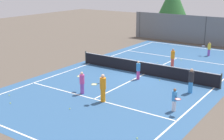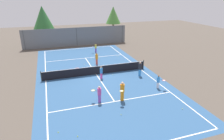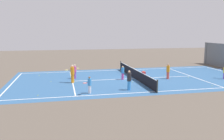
% 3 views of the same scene
% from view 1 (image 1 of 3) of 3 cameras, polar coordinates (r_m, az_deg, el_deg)
% --- Properties ---
extents(ground_plane, '(80.00, 80.00, 0.00)m').
position_cam_1_polar(ground_plane, '(24.57, 5.91, -0.78)').
color(ground_plane, brown).
extents(court_surface, '(13.00, 25.00, 0.01)m').
position_cam_1_polar(court_surface, '(24.57, 5.91, -0.78)').
color(court_surface, '#2D5684').
rests_on(court_surface, ground_plane).
extents(tennis_net, '(11.90, 0.10, 1.10)m').
position_cam_1_polar(tennis_net, '(24.43, 5.94, 0.36)').
color(tennis_net, '#333833').
rests_on(tennis_net, ground_plane).
extents(perimeter_fence, '(18.00, 0.12, 3.20)m').
position_cam_1_polar(perimeter_fence, '(36.84, 16.70, 6.91)').
color(perimeter_fence, slate).
rests_on(perimeter_fence, ground_plane).
extents(tree_1, '(3.63, 3.63, 6.74)m').
position_cam_1_polar(tree_1, '(40.66, 11.05, 12.51)').
color(tree_1, brown).
rests_on(tree_1, ground_plane).
extents(player_0, '(0.87, 0.54, 1.36)m').
position_cam_1_polar(player_0, '(31.63, 17.29, 3.75)').
color(player_0, purple).
rests_on(player_0, ground_plane).
extents(player_1, '(0.33, 0.33, 1.56)m').
position_cam_1_polar(player_1, '(26.85, 11.03, 2.24)').
color(player_1, '#E54C3F').
rests_on(player_1, ground_plane).
extents(player_2, '(0.68, 0.93, 1.74)m').
position_cam_1_polar(player_2, '(18.80, -1.69, -3.25)').
color(player_2, orange).
rests_on(player_2, ground_plane).
extents(player_3, '(0.75, 0.77, 1.35)m').
position_cam_1_polar(player_3, '(17.86, 11.35, -5.32)').
color(player_3, silver).
rests_on(player_3, ground_plane).
extents(player_4, '(0.30, 0.30, 1.39)m').
position_cam_1_polar(player_4, '(23.14, 4.82, 0.00)').
color(player_4, '#D14799').
rests_on(player_4, ground_plane).
extents(player_5, '(0.35, 0.35, 1.66)m').
position_cam_1_polar(player_5, '(20.88, 14.24, -1.88)').
color(player_5, '#388CD8').
rests_on(player_5, ground_plane).
extents(player_6, '(0.85, 0.70, 1.48)m').
position_cam_1_polar(player_6, '(20.23, -5.51, -2.27)').
color(player_6, purple).
rests_on(player_6, ground_plane).
extents(ball_crate, '(0.41, 0.37, 0.43)m').
position_cam_1_polar(ball_crate, '(26.82, 4.09, 1.13)').
color(ball_crate, red).
rests_on(ball_crate, ground_plane).
extents(tennis_ball_1, '(0.07, 0.07, 0.07)m').
position_cam_1_polar(tennis_ball_1, '(14.96, 4.61, -12.31)').
color(tennis_ball_1, '#CCE533').
rests_on(tennis_ball_1, ground_plane).
extents(tennis_ball_2, '(0.07, 0.07, 0.07)m').
position_cam_1_polar(tennis_ball_2, '(23.18, 8.70, -1.86)').
color(tennis_ball_2, '#CCE533').
rests_on(tennis_ball_2, ground_plane).
extents(tennis_ball_3, '(0.07, 0.07, 0.07)m').
position_cam_1_polar(tennis_ball_3, '(27.99, 8.29, 1.33)').
color(tennis_ball_3, '#CCE533').
rests_on(tennis_ball_3, ground_plane).
extents(tennis_ball_4, '(0.07, 0.07, 0.07)m').
position_cam_1_polar(tennis_ball_4, '(27.73, -1.22, 1.36)').
color(tennis_ball_4, '#CCE533').
rests_on(tennis_ball_4, ground_plane).
extents(tennis_ball_5, '(0.07, 0.07, 0.07)m').
position_cam_1_polar(tennis_ball_5, '(21.07, -18.30, -4.40)').
color(tennis_ball_5, '#CCE533').
rests_on(tennis_ball_5, ground_plane).
extents(tennis_ball_6, '(0.07, 0.07, 0.07)m').
position_cam_1_polar(tennis_ball_6, '(18.17, -7.72, -7.03)').
color(tennis_ball_6, '#CCE533').
rests_on(tennis_ball_6, ground_plane).
extents(tennis_ball_7, '(0.07, 0.07, 0.07)m').
position_cam_1_polar(tennis_ball_7, '(19.76, -18.10, -5.77)').
color(tennis_ball_7, '#CCE533').
rests_on(tennis_ball_7, ground_plane).
extents(tennis_ball_8, '(0.07, 0.07, 0.07)m').
position_cam_1_polar(tennis_ball_8, '(29.33, 12.54, 1.80)').
color(tennis_ball_8, '#CCE533').
rests_on(tennis_ball_8, ground_plane).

